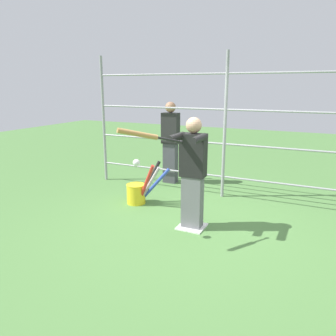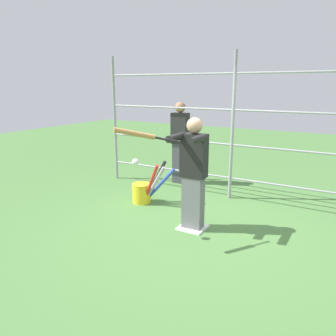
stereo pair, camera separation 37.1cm
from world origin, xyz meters
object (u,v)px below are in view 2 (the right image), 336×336
Objects in this scene: batter at (193,171)px; bat_bucket at (144,191)px; baseball_bat_swinging at (140,135)px; softball_in_flight at (135,162)px; bystander_behind_fence at (180,142)px.

batter reaches higher than bat_bucket.
baseball_bat_swinging reaches higher than bat_bucket.
softball_in_flight is (0.22, -0.18, -0.41)m from baseball_bat_swinging.
baseball_bat_swinging is 0.89× the size of bat_bucket.
batter is 0.94× the size of bystander_behind_fence.
bat_bucket is at bearing -59.98° from softball_in_flight.
batter is at bearing 155.71° from bat_bucket.
softball_in_flight reaches higher than bat_bucket.
batter is at bearing -111.64° from baseball_bat_swinging.
batter is at bearing 122.87° from bystander_behind_fence.
bat_bucket is 0.45× the size of bystander_behind_fence.
batter is 2.36× the size of baseball_bat_swinging.
bystander_behind_fence is (0.99, -2.89, -0.59)m from baseball_bat_swinging.
batter is 1.09m from baseball_bat_swinging.
batter is 0.88m from softball_in_flight.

